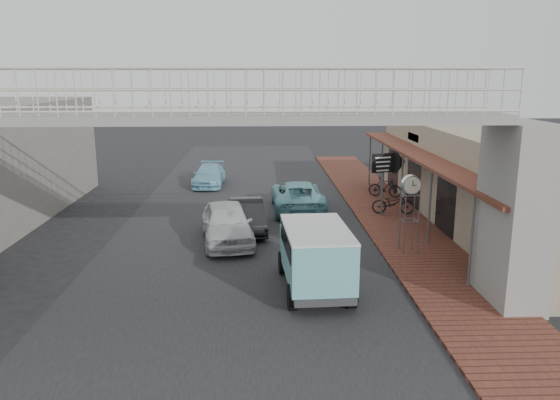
{
  "coord_description": "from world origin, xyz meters",
  "views": [
    {
      "loc": [
        0.76,
        -17.95,
        6.2
      ],
      "look_at": [
        1.47,
        1.08,
        1.8
      ],
      "focal_mm": 35.0,
      "sensor_mm": 36.0,
      "label": 1
    }
  ],
  "objects": [
    {
      "name": "angkot_curb",
      "position": [
        2.5,
        6.74,
        0.69
      ],
      "size": [
        2.41,
        5.02,
        1.38
      ],
      "primitive_type": "imported",
      "rotation": [
        0.0,
        0.0,
        3.17
      ],
      "color": "#6CB2BB",
      "rests_on": "ground"
    },
    {
      "name": "road_strip",
      "position": [
        0.0,
        0.0,
        0.01
      ],
      "size": [
        10.0,
        60.0,
        0.01
      ],
      "primitive_type": "cube",
      "color": "black",
      "rests_on": "ground"
    },
    {
      "name": "footbridge",
      "position": [
        0.0,
        -4.0,
        3.18
      ],
      "size": [
        16.4,
        2.4,
        6.34
      ],
      "color": "gray",
      "rests_on": "ground"
    },
    {
      "name": "street_clock",
      "position": [
        5.94,
        0.18,
        2.38
      ],
      "size": [
        0.68,
        0.57,
        2.74
      ],
      "rotation": [
        0.0,
        0.0,
        0.07
      ],
      "color": "#59595B",
      "rests_on": "sidewalk"
    },
    {
      "name": "angkot_far",
      "position": [
        -2.14,
        12.77,
        0.58
      ],
      "size": [
        1.75,
        4.06,
        1.17
      ],
      "primitive_type": "imported",
      "rotation": [
        0.0,
        0.0,
        -0.03
      ],
      "color": "#7ABBD4",
      "rests_on": "ground"
    },
    {
      "name": "angkot_van",
      "position": [
        2.34,
        -2.96,
        1.25
      ],
      "size": [
        2.03,
        4.09,
        1.96
      ],
      "rotation": [
        0.0,
        0.0,
        0.05
      ],
      "color": "black",
      "rests_on": "ground"
    },
    {
      "name": "dark_sedan",
      "position": [
        0.21,
        3.37,
        0.63
      ],
      "size": [
        1.74,
        3.97,
        1.27
      ],
      "primitive_type": "imported",
      "rotation": [
        0.0,
        0.0,
        0.11
      ],
      "color": "black",
      "rests_on": "ground"
    },
    {
      "name": "motorcycle_far",
      "position": [
        7.11,
        8.93,
        0.61
      ],
      "size": [
        1.74,
        1.13,
        1.01
      ],
      "primitive_type": "imported",
      "rotation": [
        0.0,
        0.0,
        1.15
      ],
      "color": "black",
      "rests_on": "sidewalk"
    },
    {
      "name": "ground",
      "position": [
        0.0,
        0.0,
        0.0
      ],
      "size": [
        120.0,
        120.0,
        0.0
      ],
      "primitive_type": "plane",
      "color": "black",
      "rests_on": "ground"
    },
    {
      "name": "sidewalk",
      "position": [
        6.5,
        3.0,
        0.05
      ],
      "size": [
        3.0,
        40.0,
        0.1
      ],
      "primitive_type": "cube",
      "color": "brown",
      "rests_on": "ground"
    },
    {
      "name": "arrow_sign",
      "position": [
        6.81,
        5.51,
        2.41
      ],
      "size": [
        1.73,
        1.15,
        2.86
      ],
      "rotation": [
        0.0,
        0.0,
        0.29
      ],
      "color": "#59595B",
      "rests_on": "sidewalk"
    },
    {
      "name": "motorcycle_near",
      "position": [
        6.7,
        5.51,
        0.59
      ],
      "size": [
        1.94,
        0.89,
        0.98
      ],
      "primitive_type": "imported",
      "rotation": [
        0.0,
        0.0,
        1.44
      ],
      "color": "black",
      "rests_on": "sidewalk"
    },
    {
      "name": "shophouse_row",
      "position": [
        10.97,
        4.0,
        2.01
      ],
      "size": [
        7.2,
        18.0,
        4.0
      ],
      "color": "gray",
      "rests_on": "ground"
    },
    {
      "name": "white_hatchback",
      "position": [
        -0.5,
        1.84,
        0.76
      ],
      "size": [
        2.38,
        4.64,
        1.51
      ],
      "primitive_type": "imported",
      "rotation": [
        0.0,
        0.0,
        0.14
      ],
      "color": "silver",
      "rests_on": "ground"
    }
  ]
}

